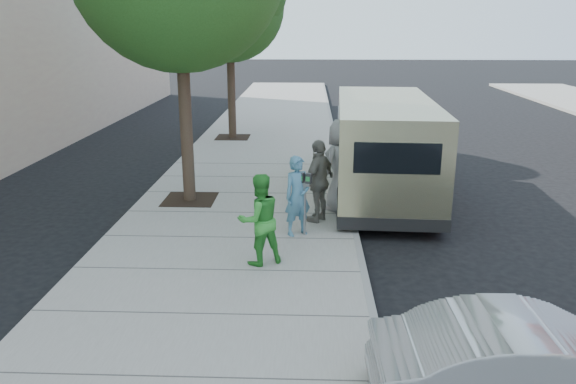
{
  "coord_description": "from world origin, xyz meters",
  "views": [
    {
      "loc": [
        0.5,
        -10.13,
        4.12
      ],
      "look_at": [
        0.11,
        -0.07,
        1.1
      ],
      "focal_mm": 35.0,
      "sensor_mm": 36.0,
      "label": 1
    }
  ],
  "objects_px": {
    "person_officer": "(298,196)",
    "person_green_shirt": "(259,219)",
    "person_striped_polo": "(319,181)",
    "tree_far": "(230,1)",
    "parking_meter": "(305,190)",
    "sedan": "(537,369)",
    "person_gray_shirt": "(341,165)",
    "van": "(384,146)"
  },
  "relations": [
    {
      "from": "sedan",
      "to": "person_striped_polo",
      "type": "distance_m",
      "value": 6.3
    },
    {
      "from": "person_officer",
      "to": "person_green_shirt",
      "type": "xyz_separation_m",
      "value": [
        -0.62,
        -1.41,
        0.01
      ]
    },
    {
      "from": "person_striped_polo",
      "to": "tree_far",
      "type": "bearing_deg",
      "value": -130.32
    },
    {
      "from": "person_officer",
      "to": "person_striped_polo",
      "type": "xyz_separation_m",
      "value": [
        0.42,
        0.82,
        0.08
      ]
    },
    {
      "from": "tree_far",
      "to": "parking_meter",
      "type": "bearing_deg",
      "value": -74.7
    },
    {
      "from": "person_striped_polo",
      "to": "person_officer",
      "type": "bearing_deg",
      "value": 4.3
    },
    {
      "from": "person_officer",
      "to": "van",
      "type": "bearing_deg",
      "value": 26.3
    },
    {
      "from": "van",
      "to": "person_gray_shirt",
      "type": "xyz_separation_m",
      "value": [
        -1.11,
        -1.49,
        -0.11
      ]
    },
    {
      "from": "van",
      "to": "person_gray_shirt",
      "type": "height_order",
      "value": "van"
    },
    {
      "from": "van",
      "to": "person_officer",
      "type": "distance_m",
      "value": 3.7
    },
    {
      "from": "van",
      "to": "sedan",
      "type": "xyz_separation_m",
      "value": [
        0.66,
        -8.14,
        -0.69
      ]
    },
    {
      "from": "van",
      "to": "sedan",
      "type": "distance_m",
      "value": 8.2
    },
    {
      "from": "van",
      "to": "person_green_shirt",
      "type": "relative_size",
      "value": 4.13
    },
    {
      "from": "person_green_shirt",
      "to": "person_striped_polo",
      "type": "distance_m",
      "value": 2.46
    },
    {
      "from": "parking_meter",
      "to": "person_striped_polo",
      "type": "relative_size",
      "value": 0.72
    },
    {
      "from": "tree_far",
      "to": "person_gray_shirt",
      "type": "xyz_separation_m",
      "value": [
        3.45,
        -8.18,
        -3.72
      ]
    },
    {
      "from": "parking_meter",
      "to": "person_officer",
      "type": "bearing_deg",
      "value": -166.82
    },
    {
      "from": "tree_far",
      "to": "person_striped_polo",
      "type": "xyz_separation_m",
      "value": [
        2.97,
        -8.96,
        -3.87
      ]
    },
    {
      "from": "tree_far",
      "to": "parking_meter",
      "type": "relative_size",
      "value": 5.19
    },
    {
      "from": "tree_far",
      "to": "person_striped_polo",
      "type": "height_order",
      "value": "tree_far"
    },
    {
      "from": "van",
      "to": "parking_meter",
      "type": "bearing_deg",
      "value": -118.38
    },
    {
      "from": "tree_far",
      "to": "person_green_shirt",
      "type": "relative_size",
      "value": 4.08
    },
    {
      "from": "parking_meter",
      "to": "person_green_shirt",
      "type": "distance_m",
      "value": 1.58
    },
    {
      "from": "tree_far",
      "to": "van",
      "type": "relative_size",
      "value": 0.99
    },
    {
      "from": "parking_meter",
      "to": "van",
      "type": "xyz_separation_m",
      "value": [
        1.88,
        3.12,
        0.22
      ]
    },
    {
      "from": "van",
      "to": "person_officer",
      "type": "height_order",
      "value": "van"
    },
    {
      "from": "sedan",
      "to": "person_gray_shirt",
      "type": "height_order",
      "value": "person_gray_shirt"
    },
    {
      "from": "van",
      "to": "person_striped_polo",
      "type": "bearing_deg",
      "value": -122.36
    },
    {
      "from": "tree_far",
      "to": "person_officer",
      "type": "height_order",
      "value": "tree_far"
    },
    {
      "from": "van",
      "to": "person_officer",
      "type": "xyz_separation_m",
      "value": [
        -2.01,
        -3.09,
        -0.34
      ]
    },
    {
      "from": "person_gray_shirt",
      "to": "person_striped_polo",
      "type": "relative_size",
      "value": 1.17
    },
    {
      "from": "parking_meter",
      "to": "person_officer",
      "type": "relative_size",
      "value": 0.8
    },
    {
      "from": "person_officer",
      "to": "person_gray_shirt",
      "type": "bearing_deg",
      "value": 29.8
    },
    {
      "from": "sedan",
      "to": "person_green_shirt",
      "type": "xyz_separation_m",
      "value": [
        -3.29,
        3.64,
        0.36
      ]
    },
    {
      "from": "parking_meter",
      "to": "person_green_shirt",
      "type": "relative_size",
      "value": 0.79
    },
    {
      "from": "parking_meter",
      "to": "person_gray_shirt",
      "type": "relative_size",
      "value": 0.62
    },
    {
      "from": "person_gray_shirt",
      "to": "person_green_shirt",
      "type": "bearing_deg",
      "value": 15.58
    },
    {
      "from": "tree_far",
      "to": "person_green_shirt",
      "type": "bearing_deg",
      "value": -80.24
    },
    {
      "from": "van",
      "to": "person_striped_polo",
      "type": "height_order",
      "value": "van"
    },
    {
      "from": "parking_meter",
      "to": "van",
      "type": "distance_m",
      "value": 3.64
    },
    {
      "from": "parking_meter",
      "to": "sedan",
      "type": "height_order",
      "value": "parking_meter"
    },
    {
      "from": "person_officer",
      "to": "person_striped_polo",
      "type": "bearing_deg",
      "value": 32.3
    }
  ]
}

